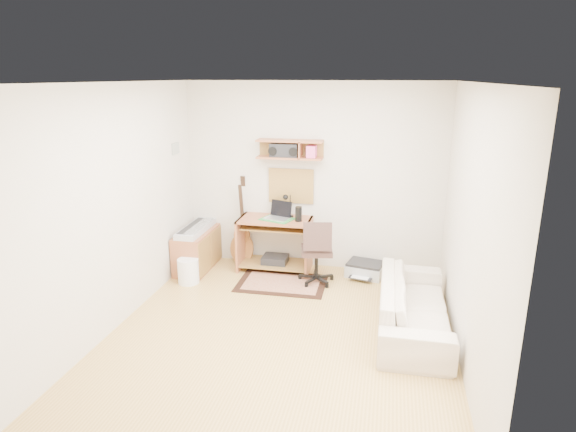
% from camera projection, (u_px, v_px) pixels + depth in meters
% --- Properties ---
extents(floor, '(3.60, 4.00, 0.01)m').
position_uv_depth(floor, '(282.00, 333.00, 5.25)').
color(floor, tan).
rests_on(floor, ground).
extents(ceiling, '(3.60, 4.00, 0.01)m').
position_uv_depth(ceiling, '(281.00, 82.00, 4.53)').
color(ceiling, white).
rests_on(ceiling, ground).
extents(back_wall, '(3.60, 0.01, 2.60)m').
position_uv_depth(back_wall, '(313.00, 177.00, 6.77)').
color(back_wall, beige).
rests_on(back_wall, ground).
extents(left_wall, '(0.01, 4.00, 2.60)m').
position_uv_depth(left_wall, '(118.00, 207.00, 5.24)').
color(left_wall, beige).
rests_on(left_wall, ground).
extents(right_wall, '(0.01, 4.00, 2.60)m').
position_uv_depth(right_wall, '(470.00, 228.00, 4.53)').
color(right_wall, beige).
rests_on(right_wall, ground).
extents(wall_shelf, '(0.90, 0.25, 0.26)m').
position_uv_depth(wall_shelf, '(290.00, 149.00, 6.60)').
color(wall_shelf, '#A55E3A').
rests_on(wall_shelf, back_wall).
extents(cork_board, '(0.64, 0.03, 0.49)m').
position_uv_depth(cork_board, '(291.00, 186.00, 6.84)').
color(cork_board, '#A97D54').
rests_on(cork_board, back_wall).
extents(wall_photo, '(0.02, 0.20, 0.15)m').
position_uv_depth(wall_photo, '(175.00, 148.00, 6.53)').
color(wall_photo, '#4C8CBF').
rests_on(wall_photo, left_wall).
extents(desk, '(1.00, 0.55, 0.75)m').
position_uv_depth(desk, '(275.00, 244.00, 6.86)').
color(desk, '#A55E3A').
rests_on(desk, floor).
extents(laptop, '(0.41, 0.41, 0.25)m').
position_uv_depth(laptop, '(277.00, 211.00, 6.70)').
color(laptop, silver).
rests_on(laptop, desk).
extents(speaker, '(0.09, 0.09, 0.20)m').
position_uv_depth(speaker, '(299.00, 214.00, 6.61)').
color(speaker, black).
rests_on(speaker, desk).
extents(desk_lamp, '(0.11, 0.11, 0.33)m').
position_uv_depth(desk_lamp, '(290.00, 206.00, 6.80)').
color(desk_lamp, black).
rests_on(desk_lamp, desk).
extents(pencil_cup, '(0.06, 0.06, 0.09)m').
position_uv_depth(pencil_cup, '(298.00, 215.00, 6.78)').
color(pencil_cup, '#3858AA').
rests_on(pencil_cup, desk).
extents(boombox, '(0.38, 0.17, 0.20)m').
position_uv_depth(boombox, '(284.00, 151.00, 6.61)').
color(boombox, black).
rests_on(boombox, wall_shelf).
extents(rug, '(1.17, 0.79, 0.02)m').
position_uv_depth(rug, '(282.00, 283.00, 6.47)').
color(rug, tan).
rests_on(rug, floor).
extents(task_chair, '(0.54, 0.54, 0.89)m').
position_uv_depth(task_chair, '(317.00, 251.00, 6.41)').
color(task_chair, '#35241F').
rests_on(task_chair, floor).
extents(cabinet, '(0.40, 0.90, 0.55)m').
position_uv_depth(cabinet, '(197.00, 250.00, 6.94)').
color(cabinet, '#A55E3A').
rests_on(cabinet, floor).
extents(music_keyboard, '(0.28, 0.89, 0.08)m').
position_uv_depth(music_keyboard, '(196.00, 229.00, 6.85)').
color(music_keyboard, '#B2B5BA').
rests_on(music_keyboard, cabinet).
extents(guitar, '(0.35, 0.22, 1.29)m').
position_uv_depth(guitar, '(241.00, 221.00, 7.02)').
color(guitar, '#A36732').
rests_on(guitar, floor).
extents(waste_basket, '(0.34, 0.34, 0.33)m').
position_uv_depth(waste_basket, '(188.00, 271.00, 6.46)').
color(waste_basket, white).
rests_on(waste_basket, floor).
extents(printer, '(0.56, 0.48, 0.18)m').
position_uv_depth(printer, '(365.00, 270.00, 6.72)').
color(printer, '#A5A8AA').
rests_on(printer, floor).
extents(sofa, '(0.54, 1.84, 0.72)m').
position_uv_depth(sofa, '(414.00, 298.00, 5.25)').
color(sofa, beige).
rests_on(sofa, floor).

